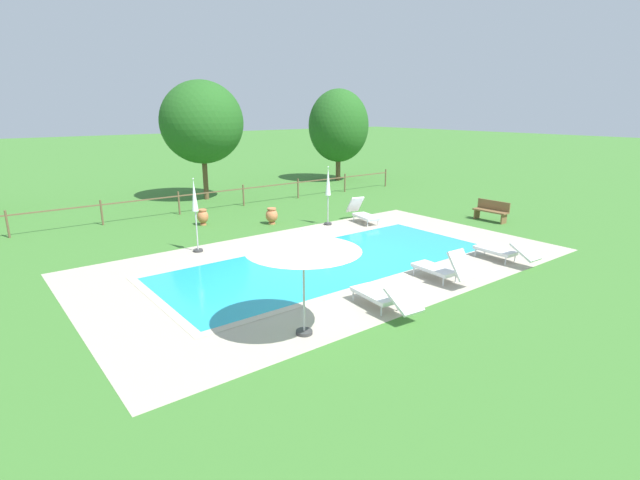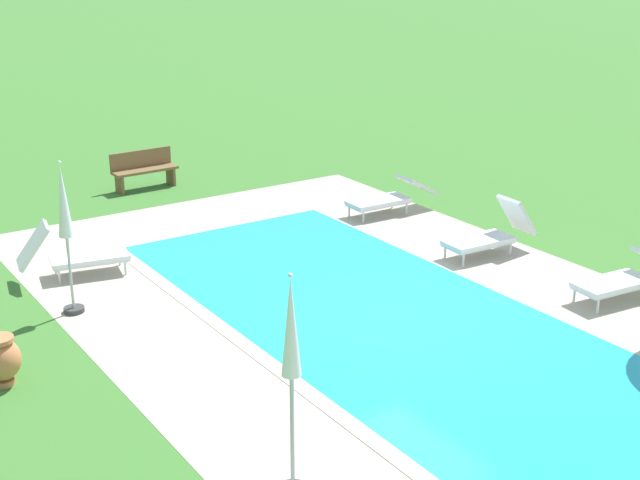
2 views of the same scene
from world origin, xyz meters
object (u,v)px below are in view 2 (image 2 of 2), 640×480
object	(u,v)px
sun_lounger_north_near_steps	(627,277)
patio_umbrella_closed_row_mid_west	(65,217)
terracotta_urn_near_fence	(1,359)
wooden_bench_lawn_side	(144,168)
sun_lounger_north_mid	(390,197)
sun_lounger_north_far	(73,255)
patio_umbrella_closed_row_west	(291,358)
sun_lounger_north_end	(490,234)

from	to	relation	value
sun_lounger_north_near_steps	patio_umbrella_closed_row_mid_west	world-z (taller)	patio_umbrella_closed_row_mid_west
terracotta_urn_near_fence	wooden_bench_lawn_side	bearing A→B (deg)	-34.38
sun_lounger_north_mid	wooden_bench_lawn_side	distance (m)	5.84
sun_lounger_north_near_steps	sun_lounger_north_far	size ratio (longest dim) A/B	1.10
sun_lounger_north_mid	patio_umbrella_closed_row_west	xyz separation A→B (m)	(-7.17, 6.92, 1.23)
wooden_bench_lawn_side	sun_lounger_north_end	bearing A→B (deg)	-155.81
sun_lounger_north_mid	sun_lounger_north_near_steps	bearing A→B (deg)	-176.54
sun_lounger_north_far	terracotta_urn_near_fence	distance (m)	3.83
sun_lounger_north_end	patio_umbrella_closed_row_west	bearing A→B (deg)	121.29
sun_lounger_north_far	wooden_bench_lawn_side	distance (m)	5.54
sun_lounger_north_far	wooden_bench_lawn_side	size ratio (longest dim) A/B	1.26
wooden_bench_lawn_side	terracotta_urn_near_fence	size ratio (longest dim) A/B	2.23
wooden_bench_lawn_side	terracotta_urn_near_fence	bearing A→B (deg)	145.62
sun_lounger_north_mid	sun_lounger_north_end	size ratio (longest dim) A/B	1.13
sun_lounger_north_mid	terracotta_urn_near_fence	world-z (taller)	sun_lounger_north_mid
sun_lounger_north_near_steps	sun_lounger_north_end	size ratio (longest dim) A/B	1.14
sun_lounger_north_far	sun_lounger_north_mid	bearing A→B (deg)	-91.44
sun_lounger_north_near_steps	wooden_bench_lawn_side	size ratio (longest dim) A/B	1.39
sun_lounger_north_mid	wooden_bench_lawn_side	bearing A→B (deg)	36.75
sun_lounger_north_far	terracotta_urn_near_fence	xyz separation A→B (m)	(-3.22, 2.07, -0.03)
sun_lounger_north_end	wooden_bench_lawn_side	xyz separation A→B (m)	(7.67, 3.45, 0.07)
sun_lounger_north_far	sun_lounger_north_end	xyz separation A→B (m)	(-3.16, -6.66, 0.00)
sun_lounger_north_near_steps	patio_umbrella_closed_row_mid_west	xyz separation A→B (m)	(4.40, 7.58, 1.20)
patio_umbrella_closed_row_mid_west	patio_umbrella_closed_row_west	bearing A→B (deg)	-176.93
sun_lounger_north_end	patio_umbrella_closed_row_mid_west	bearing A→B (deg)	76.68
sun_lounger_north_end	sun_lounger_north_far	bearing A→B (deg)	64.61
sun_lounger_north_far	patio_umbrella_closed_row_west	size ratio (longest dim) A/B	0.76
sun_lounger_north_far	patio_umbrella_closed_row_west	bearing A→B (deg)	178.34
sun_lounger_north_near_steps	patio_umbrella_closed_row_west	size ratio (longest dim) A/B	0.84
sun_lounger_north_far	patio_umbrella_closed_row_west	world-z (taller)	patio_umbrella_closed_row_west
patio_umbrella_closed_row_mid_west	wooden_bench_lawn_side	size ratio (longest dim) A/B	1.60
sun_lounger_north_end	sun_lounger_north_mid	bearing A→B (deg)	-0.92
sun_lounger_north_near_steps	patio_umbrella_closed_row_west	bearing A→B (deg)	101.50
sun_lounger_north_near_steps	sun_lounger_north_end	distance (m)	2.73
patio_umbrella_closed_row_west	patio_umbrella_closed_row_mid_west	distance (m)	5.89
sun_lounger_north_far	patio_umbrella_closed_row_mid_west	size ratio (longest dim) A/B	0.79
sun_lounger_north_mid	sun_lounger_north_far	world-z (taller)	sun_lounger_north_far
sun_lounger_north_mid	patio_umbrella_closed_row_west	bearing A→B (deg)	136.01
terracotta_urn_near_fence	patio_umbrella_closed_row_west	bearing A→B (deg)	-155.67
patio_umbrella_closed_row_west	patio_umbrella_closed_row_mid_west	world-z (taller)	patio_umbrella_closed_row_west
sun_lounger_north_mid	patio_umbrella_closed_row_mid_west	bearing A→B (deg)	100.12
patio_umbrella_closed_row_west	patio_umbrella_closed_row_mid_west	xyz separation A→B (m)	(5.88, 0.32, -0.03)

